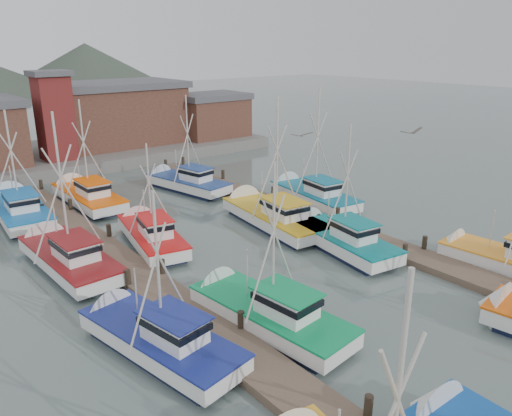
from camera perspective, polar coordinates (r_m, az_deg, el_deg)
ground at (r=27.51m, az=5.77°, el=-8.26°), size 260.00×260.00×0.00m
dock_left at (r=26.67m, az=-11.48°, el=-8.96°), size 2.30×46.00×1.50m
dock_right at (r=34.67m, az=9.34°, el=-2.24°), size 2.30×46.00×1.50m
quay at (r=58.20m, az=-20.81°, el=5.64°), size 44.00×16.00×1.20m
shed_center at (r=59.62m, az=-15.76°, el=10.44°), size 14.84×9.54×6.90m
shed_right at (r=62.38m, az=-5.14°, el=10.58°), size 8.48×6.36×5.20m
lookout_tower at (r=53.03m, az=-22.05°, el=9.81°), size 3.60×3.60×8.50m
boat_4 at (r=23.21m, az=0.67°, el=-11.65°), size 3.57×8.97×8.47m
boat_5 at (r=31.70m, az=9.21°, el=-3.34°), size 3.91×8.99×8.59m
boat_6 at (r=21.89m, az=-11.72°, el=-14.12°), size 4.05×8.84×7.82m
boat_7 at (r=31.48m, az=26.44°, el=-5.30°), size 3.30×8.37×8.13m
boat_8 at (r=32.58m, az=-12.04°, el=-2.91°), size 4.10×8.60×7.27m
boat_9 at (r=35.31m, az=1.61°, el=-0.79°), size 4.30×10.32×9.85m
boat_10 at (r=30.64m, az=-20.90°, el=-5.15°), size 4.00×9.36×9.76m
boat_11 at (r=40.38m, az=6.19°, el=1.61°), size 3.97×9.26×9.84m
boat_12 at (r=42.03m, az=-18.86°, el=1.37°), size 3.67×9.26×9.08m
boat_13 at (r=44.04m, az=-8.20°, el=2.94°), size 4.24×9.03×8.92m
boat_14 at (r=40.70m, az=-25.54°, el=-0.01°), size 3.73×9.95×8.82m
gull_near at (r=21.90m, az=17.33°, el=8.29°), size 1.55×0.63×0.24m
gull_far at (r=29.17m, az=5.26°, el=8.30°), size 1.53×0.66×0.24m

